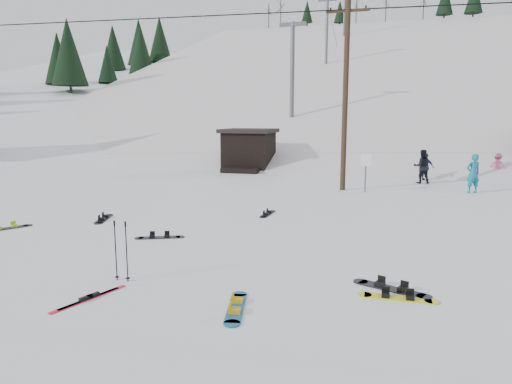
# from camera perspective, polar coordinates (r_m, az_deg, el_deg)

# --- Properties ---
(ground) EXTENTS (200.00, 200.00, 0.00)m
(ground) POSITION_cam_1_polar(r_m,az_deg,el_deg) (10.10, -9.41, -11.43)
(ground) COLOR white
(ground) RESTS_ON ground
(ski_slope) EXTENTS (60.00, 85.24, 65.97)m
(ski_slope) POSITION_cam_1_polar(r_m,az_deg,el_deg) (65.48, 12.34, -4.54)
(ski_slope) COLOR silver
(ski_slope) RESTS_ON ground
(ridge_left) EXTENTS (47.54, 95.03, 58.38)m
(ridge_left) POSITION_cam_1_polar(r_m,az_deg,el_deg) (70.82, -18.60, -2.93)
(ridge_left) COLOR white
(ridge_left) RESTS_ON ground
(treeline_left) EXTENTS (20.00, 64.00, 10.00)m
(treeline_left) POSITION_cam_1_polar(r_m,az_deg,el_deg) (61.81, -21.86, 5.45)
(treeline_left) COLOR black
(treeline_left) RESTS_ON ground
(treeline_crest) EXTENTS (50.00, 6.00, 10.00)m
(treeline_crest) POSITION_cam_1_polar(r_m,az_deg,el_deg) (94.63, 14.00, 7.00)
(treeline_crest) COLOR black
(treeline_crest) RESTS_ON ski_slope
(utility_pole) EXTENTS (2.00, 0.26, 9.00)m
(utility_pole) POSITION_cam_1_polar(r_m,az_deg,el_deg) (22.60, 11.12, 12.07)
(utility_pole) COLOR #3A2819
(utility_pole) RESTS_ON ground
(trail_sign) EXTENTS (0.50, 0.09, 1.85)m
(trail_sign) POSITION_cam_1_polar(r_m,az_deg,el_deg) (22.19, 13.57, 3.23)
(trail_sign) COLOR #595B60
(trail_sign) RESTS_ON ground
(lift_hut) EXTENTS (3.40, 4.10, 2.75)m
(lift_hut) POSITION_cam_1_polar(r_m,az_deg,el_deg) (30.89, -0.91, 5.34)
(lift_hut) COLOR black
(lift_hut) RESTS_ON ground
(lift_tower_near) EXTENTS (2.20, 0.36, 8.00)m
(lift_tower_near) POSITION_cam_1_polar(r_m,az_deg,el_deg) (39.56, 4.57, 15.63)
(lift_tower_near) COLOR #595B60
(lift_tower_near) RESTS_ON ski_slope
(lift_tower_mid) EXTENTS (2.20, 0.36, 8.00)m
(lift_tower_mid) POSITION_cam_1_polar(r_m,az_deg,el_deg) (60.01, 8.85, 19.69)
(lift_tower_mid) COLOR #595B60
(lift_tower_mid) RESTS_ON ski_slope
(lift_tower_far) EXTENTS (2.20, 0.36, 8.00)m
(lift_tower_far) POSITION_cam_1_polar(r_m,az_deg,el_deg) (80.76, 11.02, 21.63)
(lift_tower_far) COLOR #595B60
(lift_tower_far) RESTS_ON ski_slope
(hero_snowboard) EXTENTS (0.59, 1.59, 0.11)m
(hero_snowboard) POSITION_cam_1_polar(r_m,az_deg,el_deg) (8.85, -2.52, -14.19)
(hero_snowboard) COLOR #155D8E
(hero_snowboard) RESTS_ON ground
(hero_skis) EXTENTS (0.62, 1.65, 0.09)m
(hero_skis) POSITION_cam_1_polar(r_m,az_deg,el_deg) (9.82, -20.10, -12.35)
(hero_skis) COLOR #B01227
(hero_skis) RESTS_ON ground
(ski_poles) EXTENTS (0.37, 0.10, 1.34)m
(ski_poles) POSITION_cam_1_polar(r_m,az_deg,el_deg) (10.45, -16.51, -7.00)
(ski_poles) COLOR black
(ski_poles) RESTS_ON ground
(board_scatter_a) EXTENTS (1.37, 0.75, 0.10)m
(board_scatter_a) POSITION_cam_1_polar(r_m,az_deg,el_deg) (13.93, -11.95, -5.53)
(board_scatter_a) COLOR black
(board_scatter_a) RESTS_ON ground
(board_scatter_b) EXTENTS (0.71, 1.52, 0.11)m
(board_scatter_b) POSITION_cam_1_polar(r_m,az_deg,el_deg) (16.90, -18.50, -3.17)
(board_scatter_b) COLOR black
(board_scatter_b) RESTS_ON ground
(board_scatter_c) EXTENTS (0.97, 1.38, 0.11)m
(board_scatter_c) POSITION_cam_1_polar(r_m,az_deg,el_deg) (16.75, -28.75, -3.97)
(board_scatter_c) COLOR black
(board_scatter_c) RESTS_ON ground
(board_scatter_d) EXTENTS (1.59, 0.82, 0.12)m
(board_scatter_d) POSITION_cam_1_polar(r_m,az_deg,el_deg) (10.13, 16.53, -11.45)
(board_scatter_d) COLOR black
(board_scatter_d) RESTS_ON ground
(board_scatter_e) EXTENTS (1.58, 0.32, 0.11)m
(board_scatter_e) POSITION_cam_1_polar(r_m,az_deg,el_deg) (9.69, 17.28, -12.47)
(board_scatter_e) COLOR #F4FF1C
(board_scatter_e) RESTS_ON ground
(board_scatter_f) EXTENTS (0.31, 1.40, 0.10)m
(board_scatter_f) POSITION_cam_1_polar(r_m,az_deg,el_deg) (16.85, 1.45, -2.72)
(board_scatter_f) COLOR black
(board_scatter_f) RESTS_ON ground
(skier_teal) EXTENTS (0.80, 0.69, 1.85)m
(skier_teal) POSITION_cam_1_polar(r_m,az_deg,el_deg) (23.73, 25.50, 2.11)
(skier_teal) COLOR #0E768E
(skier_teal) RESTS_ON ground
(skier_dark) EXTENTS (0.97, 0.81, 1.82)m
(skier_dark) POSITION_cam_1_polar(r_m,az_deg,el_deg) (26.14, 20.02, 3.02)
(skier_dark) COLOR black
(skier_dark) RESTS_ON ground
(skier_pink) EXTENTS (1.04, 0.73, 1.46)m
(skier_pink) POSITION_cam_1_polar(r_m,az_deg,el_deg) (30.20, 27.94, 2.93)
(skier_pink) COLOR #E4508D
(skier_pink) RESTS_ON ground
(skier_navy) EXTENTS (0.96, 0.75, 1.52)m
(skier_navy) POSITION_cam_1_polar(r_m,az_deg,el_deg) (27.41, 20.47, 2.95)
(skier_navy) COLOR #151B36
(skier_navy) RESTS_ON ground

